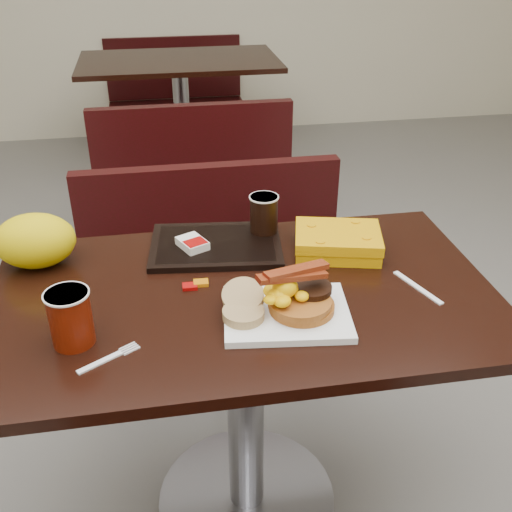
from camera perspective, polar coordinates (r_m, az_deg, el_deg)
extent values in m
cube|color=slate|center=(1.97, -0.87, -22.00)|extent=(6.00, 7.00, 0.01)
cube|color=white|center=(1.37, 2.88, -5.42)|extent=(0.30, 0.25, 0.02)
cylinder|color=#9F461A|center=(1.36, 4.31, -4.48)|extent=(0.17, 0.17, 0.03)
cylinder|color=black|center=(1.37, 5.25, -3.03)|extent=(0.11, 0.11, 0.01)
ellipsoid|color=#FFC705|center=(1.33, 2.69, -3.16)|extent=(0.10, 0.09, 0.05)
cylinder|color=tan|center=(1.33, -1.19, -5.45)|extent=(0.09, 0.09, 0.02)
cylinder|color=tan|center=(1.37, -1.23, -3.81)|extent=(0.12, 0.12, 0.06)
cylinder|color=maroon|center=(1.32, -17.02, -5.60)|extent=(0.11, 0.11, 0.12)
cube|color=white|center=(1.52, 14.93, -2.86)|extent=(0.07, 0.16, 0.00)
cube|color=#C36A08|center=(1.48, -5.19, -2.53)|extent=(0.04, 0.03, 0.01)
cube|color=#8C0504|center=(1.47, -6.22, -2.86)|extent=(0.04, 0.03, 0.01)
cube|color=black|center=(1.64, -3.78, 0.98)|extent=(0.37, 0.28, 0.02)
cube|color=silver|center=(1.61, -5.99, 1.19)|extent=(0.09, 0.10, 0.02)
cylinder|color=black|center=(1.67, 0.74, 3.97)|extent=(0.10, 0.10, 0.10)
cube|color=#CE8D03|center=(1.62, 7.67, 1.33)|extent=(0.26, 0.22, 0.06)
ellipsoid|color=yellow|center=(1.63, -20.03, 1.36)|extent=(0.23, 0.18, 0.14)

